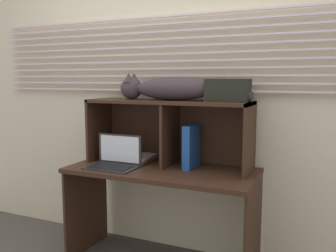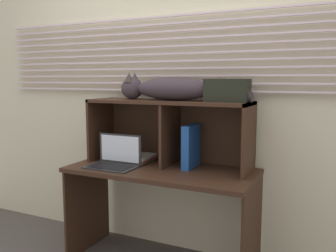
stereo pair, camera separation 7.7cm
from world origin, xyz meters
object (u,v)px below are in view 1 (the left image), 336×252
(book_stack, at_px, (138,158))
(storage_box, at_px, (228,90))
(laptop, at_px, (115,160))
(binder_upright, at_px, (191,146))
(cat, at_px, (168,89))

(book_stack, distance_m, storage_box, 0.84)
(laptop, xyz_separation_m, book_stack, (0.08, 0.20, -0.02))
(book_stack, bearing_deg, laptop, -112.37)
(storage_box, bearing_deg, binder_upright, 180.00)
(cat, bearing_deg, storage_box, 0.00)
(storage_box, bearing_deg, book_stack, -179.64)
(cat, relative_size, binder_upright, 3.19)
(cat, relative_size, storage_box, 3.44)
(cat, bearing_deg, laptop, -148.24)
(laptop, relative_size, book_stack, 1.51)
(laptop, height_order, binder_upright, binder_upright)
(binder_upright, bearing_deg, laptop, -158.17)
(cat, distance_m, binder_upright, 0.43)
(cat, distance_m, laptop, 0.63)
(cat, distance_m, book_stack, 0.57)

